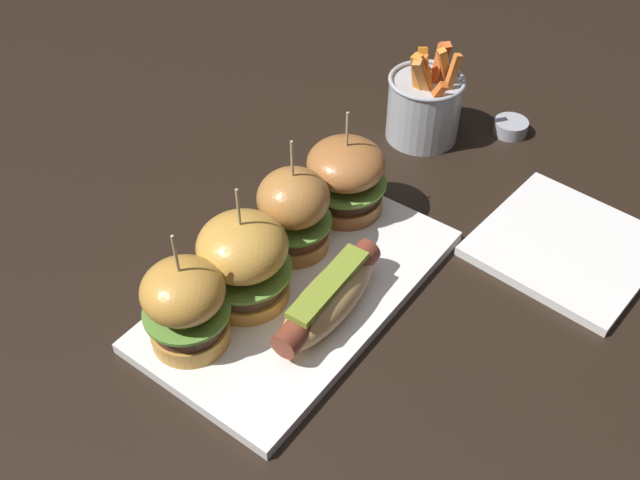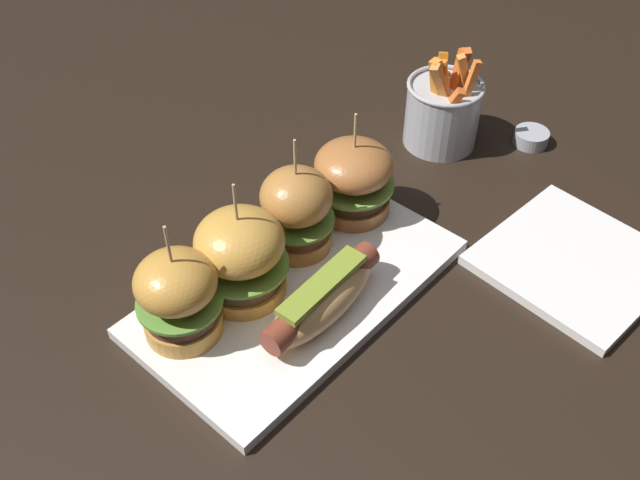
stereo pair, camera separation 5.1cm
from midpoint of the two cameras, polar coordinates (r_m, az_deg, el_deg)
name	(u,v)px [view 2 (the right image)]	position (r m, az deg, el deg)	size (l,w,h in m)	color
ground_plane	(298,291)	(0.82, 0.09, -4.13)	(3.00, 3.00, 0.00)	black
platter_main	(298,287)	(0.81, 0.09, -3.80)	(0.37, 0.21, 0.01)	white
hot_dog	(322,298)	(0.76, 2.14, -4.68)	(0.17, 0.06, 0.05)	tan
slider_far_left	(178,296)	(0.73, -9.18, -4.45)	(0.09, 0.09, 0.15)	gold
slider_center_left	(241,255)	(0.76, -4.37, -1.26)	(0.10, 0.10, 0.15)	gold
slider_center_right	(297,210)	(0.81, -0.05, 2.37)	(0.09, 0.09, 0.15)	#B87839
slider_far_right	(353,178)	(0.87, 4.35, 4.86)	(0.10, 0.10, 0.14)	#AD6834
fries_bucket	(443,111)	(1.02, 11.16, 9.97)	(0.11, 0.11, 0.14)	#B7BABF
sauce_ramekin	(531,137)	(1.07, 17.71, 7.72)	(0.05, 0.05, 0.02)	#A8AAB2
side_plate	(574,262)	(0.90, 21.02, -1.66)	(0.19, 0.19, 0.01)	white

